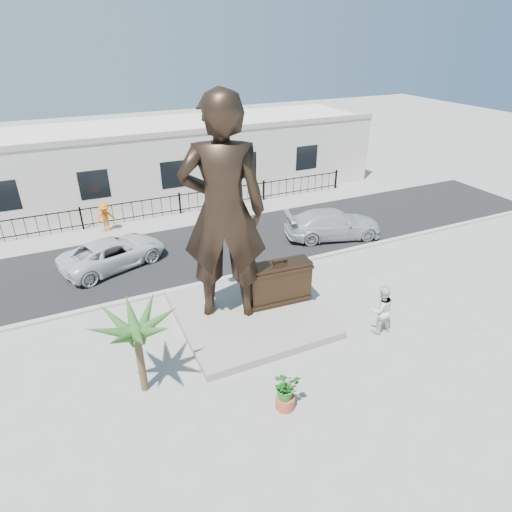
# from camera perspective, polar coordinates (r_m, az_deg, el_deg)

# --- Properties ---
(ground) EXTENTS (100.00, 100.00, 0.00)m
(ground) POSITION_cam_1_polar(r_m,az_deg,el_deg) (15.58, 3.13, -10.66)
(ground) COLOR #9E9991
(ground) RESTS_ON ground
(street) EXTENTS (40.00, 7.00, 0.01)m
(street) POSITION_cam_1_polar(r_m,az_deg,el_deg) (21.87, -6.58, 1.36)
(street) COLOR black
(street) RESTS_ON ground
(curb) EXTENTS (40.00, 0.25, 0.12)m
(curb) POSITION_cam_1_polar(r_m,az_deg,el_deg) (18.93, -3.17, -2.78)
(curb) COLOR #A5A399
(curb) RESTS_ON ground
(far_sidewalk) EXTENTS (40.00, 2.50, 0.02)m
(far_sidewalk) POSITION_cam_1_polar(r_m,az_deg,el_deg) (25.37, -9.51, 5.02)
(far_sidewalk) COLOR #9E9991
(far_sidewalk) RESTS_ON ground
(plinth) EXTENTS (5.20, 5.20, 0.30)m
(plinth) POSITION_cam_1_polar(r_m,az_deg,el_deg) (16.39, -0.87, -7.75)
(plinth) COLOR gray
(plinth) RESTS_ON ground
(fence) EXTENTS (22.00, 0.10, 1.20)m
(fence) POSITION_cam_1_polar(r_m,az_deg,el_deg) (25.88, -10.11, 6.84)
(fence) COLOR black
(fence) RESTS_ON ground
(building) EXTENTS (28.00, 7.00, 4.40)m
(building) POSITION_cam_1_polar(r_m,az_deg,el_deg) (29.30, -12.65, 12.38)
(building) COLOR silver
(building) RESTS_ON ground
(statue) EXTENTS (3.42, 2.87, 7.98)m
(statue) POSITION_cam_1_polar(r_m,az_deg,el_deg) (14.47, -4.39, 5.85)
(statue) COLOR black
(statue) RESTS_ON plinth
(suitcase) EXTENTS (2.45, 0.93, 1.69)m
(suitcase) POSITION_cam_1_polar(r_m,az_deg,el_deg) (16.40, 3.11, -3.60)
(suitcase) COLOR #2F2013
(suitcase) RESTS_ON plinth
(tourist) EXTENTS (0.98, 0.79, 1.89)m
(tourist) POSITION_cam_1_polar(r_m,az_deg,el_deg) (15.88, 16.30, -6.87)
(tourist) COLOR silver
(tourist) RESTS_ON ground
(car_white) EXTENTS (5.24, 3.68, 1.33)m
(car_white) POSITION_cam_1_polar(r_m,az_deg,el_deg) (20.66, -18.49, 0.43)
(car_white) COLOR silver
(car_white) RESTS_ON street
(car_silver) EXTENTS (5.39, 3.26, 1.46)m
(car_silver) POSITION_cam_1_polar(r_m,az_deg,el_deg) (22.76, 10.25, 4.22)
(car_silver) COLOR #B4B7B9
(car_silver) RESTS_ON street
(worker) EXTENTS (1.04, 0.63, 1.57)m
(worker) POSITION_cam_1_polar(r_m,az_deg,el_deg) (24.39, -19.45, 4.83)
(worker) COLOR orange
(worker) RESTS_ON far_sidewalk
(palm_tree) EXTENTS (1.80, 1.80, 3.20)m
(palm_tree) POSITION_cam_1_polar(r_m,az_deg,el_deg) (14.09, -14.55, -16.77)
(palm_tree) COLOR #284F1C
(palm_tree) RESTS_ON ground
(planter) EXTENTS (0.56, 0.56, 0.40)m
(planter) POSITION_cam_1_polar(r_m,az_deg,el_deg) (13.06, 3.90, -18.84)
(planter) COLOR #AA492D
(planter) RESTS_ON ground
(shrub) EXTENTS (0.77, 0.67, 0.85)m
(shrub) POSITION_cam_1_polar(r_m,az_deg,el_deg) (12.62, 4.00, -16.90)
(shrub) COLOR #277024
(shrub) RESTS_ON planter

